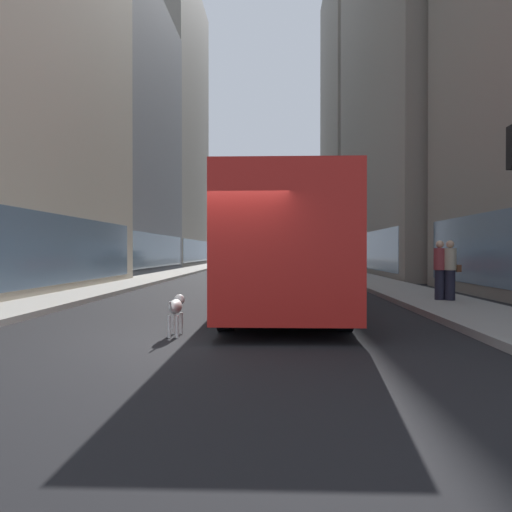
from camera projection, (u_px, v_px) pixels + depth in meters
The scene contains 13 objects.
ground_plane at pixel (264, 269), 43.80m from camera, with size 120.00×120.00×0.00m, color black.
sidewalk_left at pixel (198, 268), 44.03m from camera, with size 2.40×110.00×0.15m, color #ADA89E.
sidewalk_right at pixel (330, 268), 43.58m from camera, with size 2.40×110.00×0.15m, color gray.
building_left_mid at pixel (102, 132), 37.85m from camera, with size 8.59×18.28×20.85m.
building_left_far at pixel (162, 125), 57.55m from camera, with size 8.13×19.61×31.78m.
building_right_far at pixel (369, 118), 59.33m from camera, with size 9.63×19.62×34.33m.
transit_bus at pixel (282, 242), 13.87m from camera, with size 2.78×11.53×3.05m.
car_grey_wagon at pixel (233, 259), 45.92m from camera, with size 1.86×3.93×1.62m.
car_black_suv at pixel (246, 261), 38.66m from camera, with size 1.80×4.66×1.62m.
car_red_coupe at pixel (278, 262), 32.74m from camera, with size 1.73×4.42×1.62m.
dalmatian_dog at pixel (176, 307), 9.24m from camera, with size 0.22×0.96×0.72m.
pedestrian_with_handbag at pixel (450, 270), 14.36m from camera, with size 0.45×0.34×1.69m.
pedestrian_in_coat at pixel (440, 270), 14.49m from camera, with size 0.34×0.34×1.69m.
Camera 1 is at (1.03, -8.79, 1.52)m, focal length 35.72 mm.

